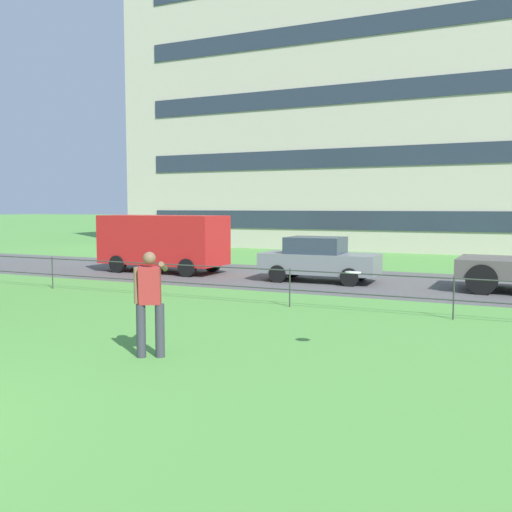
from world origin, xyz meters
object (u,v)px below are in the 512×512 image
at_px(person_thrower, 150,300).
at_px(car_grey_far_right, 319,259).
at_px(panel_van_far_left, 163,240).
at_px(frisbee, 353,272).
at_px(apartment_building_background, 367,105).

xyz_separation_m(person_thrower, car_grey_far_right, (-0.50, 10.70, -0.21)).
bearing_deg(person_thrower, car_grey_far_right, 92.65).
bearing_deg(car_grey_far_right, panel_van_far_left, 178.44).
bearing_deg(frisbee, person_thrower, -156.41).
distance_m(frisbee, car_grey_far_right, 10.04).
height_order(person_thrower, car_grey_far_right, person_thrower).
distance_m(frisbee, panel_van_far_left, 13.89).
distance_m(person_thrower, car_grey_far_right, 10.72).
relative_size(person_thrower, frisbee, 6.30).
distance_m(panel_van_far_left, apartment_building_background, 20.46).
bearing_deg(apartment_building_background, person_thrower, -83.31).
distance_m(frisbee, apartment_building_background, 29.82).
relative_size(frisbee, panel_van_far_left, 0.06).
relative_size(person_thrower, apartment_building_background, 0.06).
height_order(frisbee, car_grey_far_right, car_grey_far_right).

